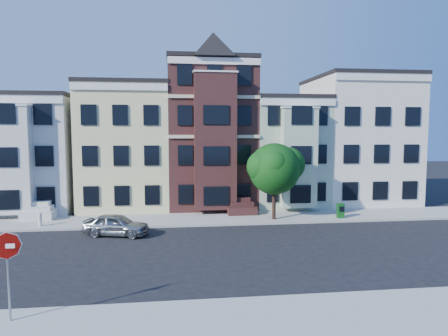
{
  "coord_description": "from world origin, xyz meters",
  "views": [
    {
      "loc": [
        -3.03,
        -20.33,
        6.36
      ],
      "look_at": [
        -0.11,
        3.27,
        4.2
      ],
      "focal_mm": 32.0,
      "sensor_mm": 36.0,
      "label": 1
    }
  ],
  "objects": [
    {
      "name": "ground",
      "position": [
        0.0,
        0.0,
        0.0
      ],
      "size": [
        120.0,
        120.0,
        0.0
      ],
      "primitive_type": "plane",
      "color": "black"
    },
    {
      "name": "far_sidewalk",
      "position": [
        0.0,
        8.0,
        0.07
      ],
      "size": [
        60.0,
        4.0,
        0.15
      ],
      "primitive_type": "cube",
      "color": "#9E9B93",
      "rests_on": "ground"
    },
    {
      "name": "near_sidewalk",
      "position": [
        0.0,
        -8.0,
        0.07
      ],
      "size": [
        60.0,
        4.0,
        0.15
      ],
      "primitive_type": "cube",
      "color": "#9E9B93",
      "rests_on": "ground"
    },
    {
      "name": "house_white",
      "position": [
        -15.0,
        14.5,
        4.5
      ],
      "size": [
        8.0,
        9.0,
        9.0
      ],
      "primitive_type": "cube",
      "color": "silver",
      "rests_on": "ground"
    },
    {
      "name": "house_yellow",
      "position": [
        -7.0,
        14.5,
        5.0
      ],
      "size": [
        7.0,
        9.0,
        10.0
      ],
      "primitive_type": "cube",
      "color": "beige",
      "rests_on": "ground"
    },
    {
      "name": "house_brown",
      "position": [
        0.0,
        14.5,
        6.0
      ],
      "size": [
        7.0,
        9.0,
        12.0
      ],
      "primitive_type": "cube",
      "color": "#391C19",
      "rests_on": "ground"
    },
    {
      "name": "house_green",
      "position": [
        6.5,
        14.5,
        4.5
      ],
      "size": [
        6.0,
        9.0,
        9.0
      ],
      "primitive_type": "cube",
      "color": "#A7B89C",
      "rests_on": "ground"
    },
    {
      "name": "house_cream",
      "position": [
        13.5,
        14.5,
        5.5
      ],
      "size": [
        8.0,
        9.0,
        11.0
      ],
      "primitive_type": "cube",
      "color": "silver",
      "rests_on": "ground"
    },
    {
      "name": "street_tree",
      "position": [
        3.94,
        7.08,
        3.5
      ],
      "size": [
        7.03,
        7.03,
        6.7
      ],
      "primitive_type": null,
      "rotation": [
        0.0,
        0.0,
        -0.26
      ],
      "color": "#144E14",
      "rests_on": "far_sidewalk"
    },
    {
      "name": "parked_car",
      "position": [
        -6.65,
        4.36,
        0.68
      ],
      "size": [
        4.25,
        2.58,
        1.35
      ],
      "primitive_type": "imported",
      "rotation": [
        0.0,
        0.0,
        1.3
      ],
      "color": "#95979C",
      "rests_on": "ground"
    },
    {
      "name": "newspaper_box",
      "position": [
        8.83,
        6.87,
        0.68
      ],
      "size": [
        0.51,
        0.47,
        1.06
      ],
      "primitive_type": "cube",
      "rotation": [
        0.0,
        0.0,
        -0.09
      ],
      "color": "#114E17",
      "rests_on": "far_sidewalk"
    },
    {
      "name": "fire_hydrant",
      "position": [
        -11.92,
        6.9,
        0.51
      ],
      "size": [
        0.33,
        0.33,
        0.71
      ],
      "primitive_type": "cylinder",
      "rotation": [
        0.0,
        0.0,
        -0.37
      ],
      "color": "beige",
      "rests_on": "far_sidewalk"
    },
    {
      "name": "stop_sign",
      "position": [
        -8.48,
        -6.91,
        1.84
      ],
      "size": [
        0.93,
        0.15,
        3.37
      ],
      "primitive_type": null,
      "rotation": [
        0.0,
        0.0,
        0.02
      ],
      "color": "#BB0E06",
      "rests_on": "near_sidewalk"
    }
  ]
}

